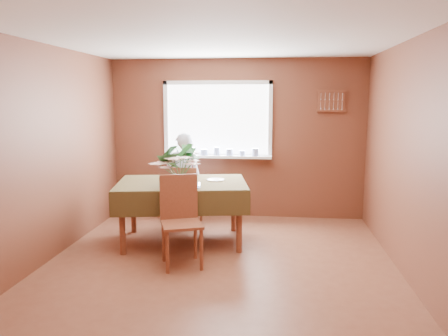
# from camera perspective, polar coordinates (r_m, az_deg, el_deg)

# --- Properties ---
(floor) EXTENTS (4.50, 4.50, 0.00)m
(floor) POSITION_cam_1_polar(r_m,az_deg,el_deg) (5.03, -0.75, -12.88)
(floor) COLOR brown
(floor) RESTS_ON ground
(ceiling) EXTENTS (4.50, 4.50, 0.00)m
(ceiling) POSITION_cam_1_polar(r_m,az_deg,el_deg) (4.71, -0.82, 16.60)
(ceiling) COLOR white
(ceiling) RESTS_ON wall_back
(wall_back) EXTENTS (4.00, 0.00, 4.00)m
(wall_back) POSITION_cam_1_polar(r_m,az_deg,el_deg) (6.94, 1.65, 3.82)
(wall_back) COLOR brown
(wall_back) RESTS_ON floor
(wall_front) EXTENTS (4.00, 0.00, 4.00)m
(wall_front) POSITION_cam_1_polar(r_m,az_deg,el_deg) (2.54, -7.47, -5.38)
(wall_front) COLOR brown
(wall_front) RESTS_ON floor
(wall_left) EXTENTS (0.00, 4.50, 4.50)m
(wall_left) POSITION_cam_1_polar(r_m,az_deg,el_deg) (5.35, -22.53, 1.59)
(wall_left) COLOR brown
(wall_left) RESTS_ON floor
(wall_right) EXTENTS (0.00, 4.50, 4.50)m
(wall_right) POSITION_cam_1_polar(r_m,az_deg,el_deg) (4.88, 23.22, 0.88)
(wall_right) COLOR brown
(wall_right) RESTS_ON floor
(window_assembly) EXTENTS (1.72, 0.20, 1.22)m
(window_assembly) POSITION_cam_1_polar(r_m,az_deg,el_deg) (6.91, -0.86, 4.57)
(window_assembly) COLOR white
(window_assembly) RESTS_ON wall_back
(spoon_rack) EXTENTS (0.44, 0.05, 0.33)m
(spoon_rack) POSITION_cam_1_polar(r_m,az_deg,el_deg) (6.90, 13.87, 8.52)
(spoon_rack) COLOR brown
(spoon_rack) RESTS_ON wall_back
(dining_table) EXTENTS (1.84, 1.41, 0.82)m
(dining_table) POSITION_cam_1_polar(r_m,az_deg,el_deg) (5.73, -5.49, -2.79)
(dining_table) COLOR brown
(dining_table) RESTS_ON floor
(chair_far) EXTENTS (0.41, 0.41, 0.89)m
(chair_far) POSITION_cam_1_polar(r_m,az_deg,el_deg) (6.55, -4.95, -3.28)
(chair_far) COLOR brown
(chair_far) RESTS_ON floor
(chair_near) EXTENTS (0.56, 0.56, 1.02)m
(chair_near) POSITION_cam_1_polar(r_m,az_deg,el_deg) (5.03, -5.71, -6.32)
(chair_near) COLOR brown
(chair_near) RESTS_ON floor
(seated_woman) EXTENTS (0.57, 0.43, 1.39)m
(seated_woman) POSITION_cam_1_polar(r_m,az_deg,el_deg) (6.49, -5.23, -1.52)
(seated_woman) COLOR white
(seated_woman) RESTS_ON floor
(flower_bouquet) EXTENTS (0.55, 0.55, 0.47)m
(flower_bouquet) POSITION_cam_1_polar(r_m,az_deg,el_deg) (5.42, -5.80, 0.86)
(flower_bouquet) COLOR white
(flower_bouquet) RESTS_ON dining_table
(side_plate) EXTENTS (0.31, 0.31, 0.01)m
(side_plate) POSITION_cam_1_polar(r_m,az_deg,el_deg) (5.80, -1.11, -1.55)
(side_plate) COLOR white
(side_plate) RESTS_ON dining_table
(table_knife) EXTENTS (0.06, 0.23, 0.00)m
(table_knife) POSITION_cam_1_polar(r_m,az_deg,el_deg) (5.50, -3.26, -2.12)
(table_knife) COLOR silver
(table_knife) RESTS_ON dining_table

